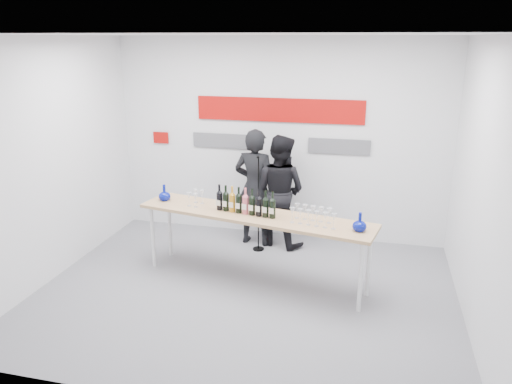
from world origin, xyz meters
TOP-DOWN VIEW (x-y plane):
  - ground at (0.00, 0.00)m, footprint 5.00×5.00m
  - back_wall at (0.00, 2.00)m, footprint 5.00×0.04m
  - signage at (-0.06, 1.97)m, footprint 3.38×0.02m
  - tasting_table at (0.03, 0.35)m, footprint 3.06×1.16m
  - wine_bottles at (-0.08, 0.33)m, footprint 0.79×0.23m
  - decanter_left at (-1.26, 0.59)m, footprint 0.16×0.16m
  - decanter_right at (1.31, 0.09)m, footprint 0.16×0.16m
  - glasses_left at (-0.79, 0.51)m, footprint 0.19×0.24m
  - glasses_right at (0.77, 0.20)m, footprint 0.55×0.32m
  - presenter_left at (-0.25, 1.53)m, footprint 0.68×0.49m
  - presenter_right at (0.10, 1.60)m, footprint 0.97×0.87m
  - mic_stand at (-0.15, 1.29)m, footprint 0.17×0.17m

SIDE VIEW (x-z plane):
  - ground at x=0.00m, z-range 0.00..0.00m
  - mic_stand at x=-0.15m, z-range -0.28..1.14m
  - presenter_right at x=0.10m, z-range 0.00..1.65m
  - tasting_table at x=0.03m, z-range 0.38..1.28m
  - presenter_left at x=-0.25m, z-range 0.00..1.74m
  - glasses_left at x=-0.79m, z-range 0.90..1.08m
  - glasses_right at x=0.77m, z-range 0.90..1.08m
  - decanter_left at x=-1.26m, z-range 0.90..1.11m
  - decanter_right at x=1.31m, z-range 0.90..1.11m
  - wine_bottles at x=-0.08m, z-range 0.90..1.23m
  - back_wall at x=0.00m, z-range 0.00..3.00m
  - signage at x=-0.06m, z-range 1.41..2.20m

